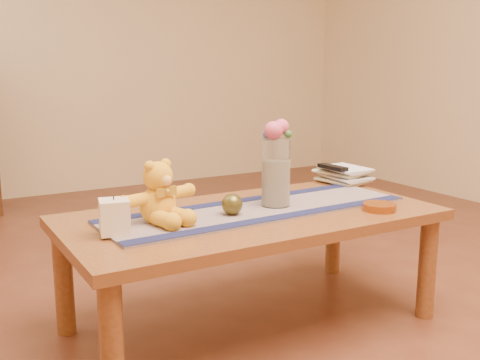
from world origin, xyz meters
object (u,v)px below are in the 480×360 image
teddy_bear (158,193)px  tv_remote (333,167)px  pillar_candle (114,217)px  amber_dish (380,207)px  book_bottom (331,183)px  bronze_ball (232,204)px  glass_vase (276,173)px

teddy_bear → tv_remote: size_ratio=1.89×
tv_remote → pillar_candle: bearing=-170.5°
pillar_candle → amber_dish: pillar_candle is taller
pillar_candle → amber_dish: bearing=-10.9°
tv_remote → amber_dish: (-0.14, -0.45, -0.07)m
teddy_bear → book_bottom: 0.96m
pillar_candle → tv_remote: bearing=13.4°
bronze_ball → tv_remote: 0.72m
book_bottom → tv_remote: (0.00, -0.01, 0.07)m
book_bottom → amber_dish: size_ratio=1.77×
glass_vase → book_bottom: (0.45, 0.22, -0.13)m
tv_remote → amber_dish: 0.48m
glass_vase → teddy_bear: bearing=178.0°
pillar_candle → glass_vase: glass_vase is taller
amber_dish → bronze_ball: bearing=159.0°
amber_dish → pillar_candle: bearing=169.1°
pillar_candle → tv_remote: size_ratio=0.70×
pillar_candle → book_bottom: pillar_candle is taller
book_bottom → tv_remote: bearing=-93.0°
teddy_bear → bronze_ball: size_ratio=3.90×
glass_vase → pillar_candle: bearing=-175.6°
bronze_ball → tv_remote: bearing=20.5°
bronze_ball → book_bottom: size_ratio=0.35×
glass_vase → book_bottom: size_ratio=1.17×
tv_remote → amber_dish: tv_remote is taller
amber_dish → glass_vase: bearing=143.0°
teddy_bear → glass_vase: (0.48, -0.02, 0.03)m
teddy_bear → amber_dish: teddy_bear is taller
teddy_bear → pillar_candle: (-0.18, -0.07, -0.05)m
bronze_ball → amber_dish: 0.57m
glass_vase → tv_remote: size_ratio=1.62×
pillar_candle → tv_remote: (1.11, 0.27, 0.02)m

